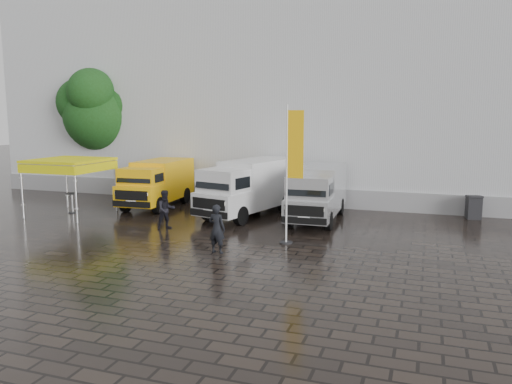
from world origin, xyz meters
TOP-DOWN VIEW (x-y plane):
  - ground at (0.00, 0.00)m, footprint 120.00×120.00m
  - exhibition_hall at (2.00, 16.00)m, footprint 44.00×16.00m
  - hall_plinth at (2.00, 7.95)m, footprint 44.00×0.15m
  - van_yellow at (-7.37, 5.14)m, footprint 2.31×5.36m
  - van_white at (-2.01, 4.55)m, footprint 3.47×6.44m
  - van_silver at (1.34, 4.56)m, footprint 2.07×5.75m
  - canopy_tent at (-10.30, 1.95)m, footprint 3.25×3.25m
  - flagpole at (1.30, 0.10)m, footprint 0.88×0.50m
  - tree at (-13.46, 8.82)m, footprint 4.38×4.39m
  - cocktail_table at (-10.52, 2.32)m, footprint 0.60×0.60m
  - wheelie_bin at (8.20, 7.31)m, footprint 0.77×0.77m
  - person_front at (-0.80, -2.04)m, footprint 0.69×0.50m
  - person_tent at (-4.39, 0.77)m, footprint 1.01×1.02m

SIDE VIEW (x-z plane):
  - ground at x=0.00m, z-range 0.00..0.00m
  - cocktail_table at x=-10.52m, z-range 0.00..1.00m
  - hall_plinth at x=2.00m, z-range 0.00..1.00m
  - wheelie_bin at x=8.20m, z-range 0.00..1.10m
  - person_tent at x=-4.39m, z-range 0.00..1.66m
  - person_front at x=-0.80m, z-range 0.00..1.74m
  - van_yellow at x=-7.37m, z-range 0.00..2.43m
  - van_silver at x=1.34m, z-range 0.00..2.47m
  - van_white at x=-2.01m, z-range 0.00..2.65m
  - canopy_tent at x=-10.30m, z-range 1.19..3.92m
  - flagpole at x=1.30m, z-range 0.32..5.52m
  - tree at x=-13.46m, z-range 1.12..8.99m
  - exhibition_hall at x=2.00m, z-range 0.00..12.00m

